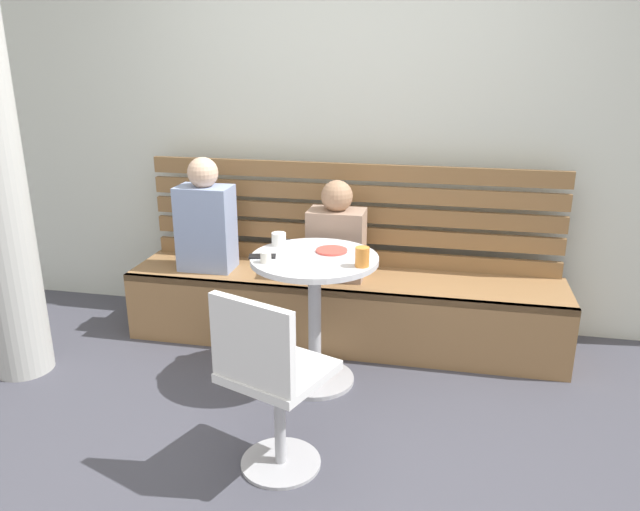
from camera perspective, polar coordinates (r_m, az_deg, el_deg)
ground at (r=2.96m, az=-2.16°, el=-18.08°), size 8.00×8.00×0.00m
back_wall at (r=4.00m, az=3.45°, el=13.97°), size 5.20×0.10×2.90m
booth_bench at (r=3.87m, az=2.11°, el=-4.99°), size 2.70×0.52×0.44m
booth_backrest at (r=3.91m, az=2.82°, el=3.88°), size 2.65×0.04×0.66m
cafe_table at (r=3.29m, az=-0.51°, el=-3.75°), size 0.68×0.68×0.74m
white_chair at (r=2.61m, az=-4.73°, el=-11.41°), size 0.52×0.52×0.85m
person_adult at (r=3.90m, az=-10.64°, el=3.27°), size 0.34×0.22×0.72m
person_child_left at (r=3.69m, az=1.56°, el=1.86°), size 0.34×0.22×0.61m
cup_espresso_small at (r=3.12m, az=-5.09°, el=-0.17°), size 0.06×0.06×0.05m
cup_ceramic_white at (r=3.40m, az=-3.88°, el=1.56°), size 0.08×0.08×0.07m
cup_tumbler_orange at (r=3.05m, az=3.97°, el=-0.13°), size 0.07×0.07×0.10m
plate_small at (r=3.28m, az=1.09°, el=0.46°), size 0.17×0.17×0.01m
phone_on_table at (r=3.21m, az=-5.41°, el=-0.07°), size 0.15×0.10×0.01m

